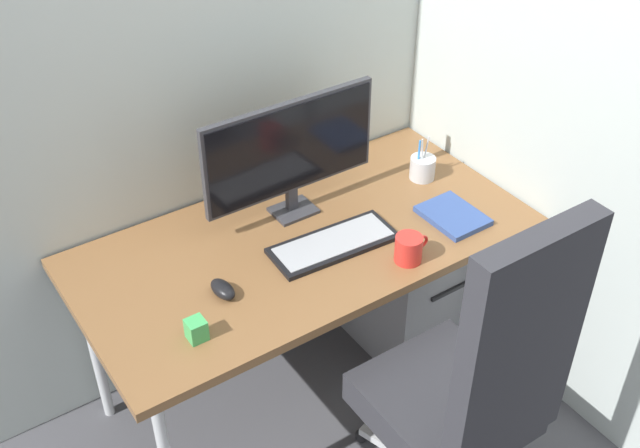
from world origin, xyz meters
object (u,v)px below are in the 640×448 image
at_px(desk_clamp_accessory, 196,330).
at_px(pen_holder, 422,168).
at_px(office_chair, 473,386).
at_px(filing_cabinet, 408,273).
at_px(keyboard, 333,244).
at_px(coffee_mug, 409,249).
at_px(mouse, 223,289).
at_px(notebook, 453,216).
at_px(monitor, 290,150).

bearing_deg(desk_clamp_accessory, pen_holder, 14.80).
distance_m(office_chair, filing_cabinet, 0.93).
relative_size(keyboard, coffee_mug, 3.50).
bearing_deg(mouse, desk_clamp_accessory, -146.02).
xyz_separation_m(keyboard, notebook, (0.43, -0.10, 0.00)).
height_order(keyboard, notebook, notebook).
xyz_separation_m(pen_holder, desk_clamp_accessory, (-1.07, -0.28, -0.01)).
distance_m(monitor, coffee_mug, 0.51).
bearing_deg(filing_cabinet, monitor, 167.43).
xyz_separation_m(notebook, coffee_mug, (-0.27, -0.09, 0.04)).
bearing_deg(notebook, keyboard, 165.93).
bearing_deg(notebook, office_chair, -125.86).
xyz_separation_m(monitor, notebook, (0.43, -0.35, -0.23)).
distance_m(notebook, coffee_mug, 0.29).
distance_m(monitor, pen_holder, 0.56).
height_order(filing_cabinet, monitor, monitor).
distance_m(filing_cabinet, coffee_mug, 0.66).
relative_size(monitor, keyboard, 1.48).
bearing_deg(coffee_mug, notebook, 18.21).
bearing_deg(office_chair, coffee_mug, 76.75).
height_order(office_chair, desk_clamp_accessory, office_chair).
xyz_separation_m(keyboard, pen_holder, (0.50, 0.15, 0.03)).
xyz_separation_m(mouse, notebook, (0.84, -0.10, -0.01)).
distance_m(office_chair, monitor, 0.95).
bearing_deg(coffee_mug, pen_holder, 44.87).
xyz_separation_m(office_chair, filing_cabinet, (0.41, 0.77, -0.31)).
distance_m(monitor, notebook, 0.60).
bearing_deg(pen_holder, filing_cabinet, -161.44).
height_order(keyboard, coffee_mug, coffee_mug).
xyz_separation_m(coffee_mug, desk_clamp_accessory, (-0.72, 0.06, -0.01)).
height_order(filing_cabinet, pen_holder, pen_holder).
xyz_separation_m(monitor, coffee_mug, (0.16, -0.44, -0.20)).
height_order(filing_cabinet, coffee_mug, coffee_mug).
relative_size(filing_cabinet, pen_holder, 3.33).
bearing_deg(pen_holder, desk_clamp_accessory, -165.20).
bearing_deg(coffee_mug, keyboard, 129.29).
bearing_deg(monitor, mouse, -148.23).
xyz_separation_m(monitor, mouse, (-0.41, -0.25, -0.22)).
distance_m(filing_cabinet, desk_clamp_accessory, 1.17).
height_order(monitor, keyboard, monitor).
bearing_deg(monitor, coffee_mug, -69.43).
height_order(monitor, desk_clamp_accessory, monitor).
relative_size(office_chair, monitor, 1.92).
bearing_deg(office_chair, pen_holder, 60.11).
bearing_deg(coffee_mug, mouse, 162.16).
height_order(notebook, coffee_mug, coffee_mug).
xyz_separation_m(filing_cabinet, keyboard, (-0.47, -0.14, 0.45)).
distance_m(pen_holder, coffee_mug, 0.49).
bearing_deg(desk_clamp_accessory, office_chair, -38.86).
bearing_deg(pen_holder, keyboard, -163.29).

